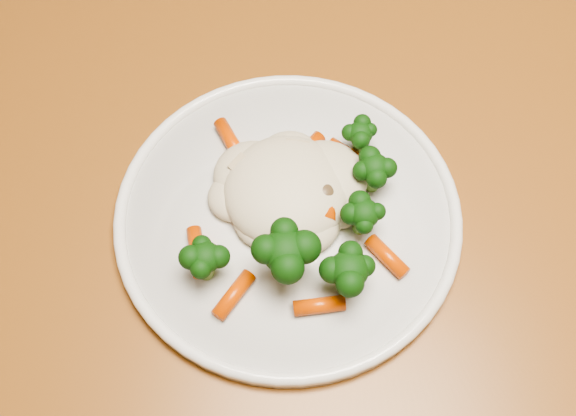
{
  "coord_description": "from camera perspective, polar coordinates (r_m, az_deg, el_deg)",
  "views": [
    {
      "loc": [
        -0.23,
        -0.54,
        1.27
      ],
      "look_at": [
        -0.21,
        -0.27,
        0.77
      ],
      "focal_mm": 45.0,
      "sensor_mm": 36.0,
      "label": 1
    }
  ],
  "objects": [
    {
      "name": "meal",
      "position": [
        0.56,
        0.78,
        0.19
      ],
      "size": [
        0.18,
        0.18,
        0.05
      ],
      "color": "beige",
      "rests_on": "plate"
    },
    {
      "name": "plate",
      "position": [
        0.59,
        0.0,
        -0.68
      ],
      "size": [
        0.28,
        0.28,
        0.01
      ],
      "primitive_type": "cylinder",
      "color": "white",
      "rests_on": "dining_table"
    },
    {
      "name": "dining_table",
      "position": [
        0.7,
        -5.65,
        -2.37
      ],
      "size": [
        1.26,
        0.92,
        0.75
      ],
      "rotation": [
        0.0,
        0.0,
        -0.13
      ],
      "color": "#935722",
      "rests_on": "ground"
    }
  ]
}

